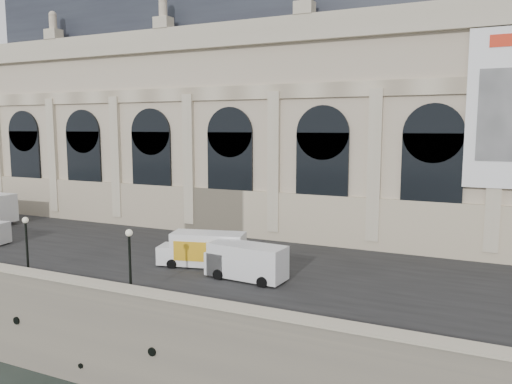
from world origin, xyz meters
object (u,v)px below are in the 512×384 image
van_c (243,261)px  lamp_right (130,264)px  box_truck (204,250)px  lamp_left (27,247)px

van_c → lamp_right: 8.67m
lamp_right → box_truck: bearing=86.4°
lamp_left → lamp_right: 10.55m
van_c → lamp_left: (-15.56, -6.32, 0.92)m
box_truck → lamp_right: size_ratio=1.58×
van_c → box_truck: box_truck is taller
van_c → box_truck: size_ratio=0.84×
van_c → box_truck: bearing=159.6°
van_c → lamp_left: bearing=-157.9°
lamp_left → box_truck: bearing=35.8°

